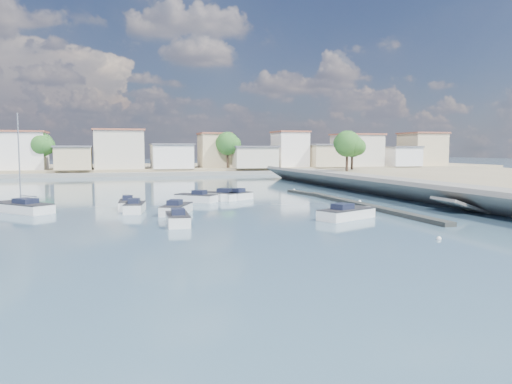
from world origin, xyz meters
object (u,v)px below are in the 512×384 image
motorboat_c (218,196)px  sailboat (19,207)px  motorboat_b (135,208)px  motorboat_f (194,198)px  motorboat_a (177,219)px  motorboat_h (348,214)px  motorboat_e (177,209)px  motorboat_g (128,206)px  motorboat_d (235,197)px

motorboat_c → sailboat: (-19.40, -5.77, 0.03)m
motorboat_b → motorboat_c: (9.38, 8.54, 0.00)m
motorboat_f → sailboat: 16.92m
motorboat_a → sailboat: bearing=138.2°
motorboat_b → motorboat_h: (16.48, -9.23, 0.00)m
motorboat_e → motorboat_f: bearing=72.2°
motorboat_f → sailboat: (-16.42, -4.07, 0.03)m
motorboat_e → motorboat_g: same height
motorboat_a → motorboat_b: same height
motorboat_e → motorboat_g: size_ratio=1.09×
motorboat_a → motorboat_c: bearing=68.7°
motorboat_g → motorboat_h: bearing=-33.0°
motorboat_a → motorboat_g: bearing=107.6°
motorboat_a → motorboat_d: (8.35, 16.04, -0.00)m
motorboat_d → motorboat_f: bearing=-172.7°
motorboat_a → motorboat_f: size_ratio=1.01×
sailboat → motorboat_a: bearing=-41.8°
motorboat_e → motorboat_f: same height
motorboat_b → sailboat: (-10.02, 2.77, 0.03)m
motorboat_d → motorboat_b: bearing=-146.1°
motorboat_c → motorboat_b: bearing=-137.7°
motorboat_g → motorboat_f: bearing=35.4°
motorboat_f → motorboat_h: same height
motorboat_d → sailboat: (-21.08, -4.67, 0.03)m
motorboat_b → motorboat_f: bearing=46.9°
sailboat → motorboat_h: bearing=-24.4°
motorboat_e → motorboat_c: bearing=61.3°
motorboat_d → motorboat_g: bearing=-154.4°
motorboat_g → motorboat_a: bearing=-72.4°
motorboat_g → sailboat: (-9.41, 0.91, 0.03)m
motorboat_a → motorboat_g: 10.97m
motorboat_f → motorboat_a: bearing=-103.4°
motorboat_c → motorboat_a: bearing=-111.3°
motorboat_b → motorboat_e: 4.14m
motorboat_f → motorboat_h: bearing=-57.9°
motorboat_g → motorboat_h: same height
motorboat_c → motorboat_f: size_ratio=1.11×
motorboat_f → motorboat_h: size_ratio=0.80×
motorboat_b → motorboat_g: 1.95m
motorboat_f → motorboat_c: bearing=29.7°
motorboat_a → motorboat_c: (6.67, 17.14, 0.00)m
motorboat_g → sailboat: bearing=174.5°
motorboat_f → motorboat_g: 8.60m
motorboat_f → motorboat_b: bearing=-133.1°
motorboat_a → motorboat_e: size_ratio=0.93×
motorboat_g → sailboat: 9.45m
motorboat_b → motorboat_c: 12.68m
motorboat_f → motorboat_g: (-7.01, -4.98, 0.00)m
motorboat_b → motorboat_g: bearing=108.3°
motorboat_h → motorboat_f: bearing=122.1°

